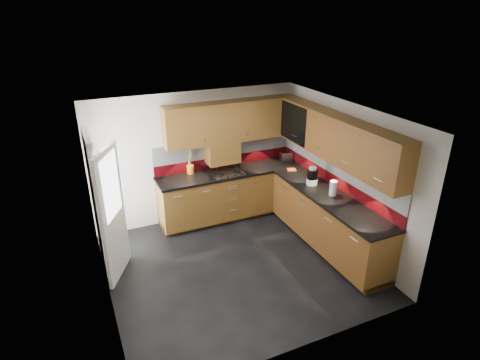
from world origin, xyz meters
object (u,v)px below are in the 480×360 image
gas_hob (226,172)px  utensil_pot (190,168)px  food_processor (312,176)px  toaster (286,157)px

gas_hob → utensil_pot: size_ratio=1.29×
food_processor → gas_hob: bearing=136.5°
toaster → food_processor: (-0.17, -1.15, 0.06)m
toaster → food_processor: bearing=-98.5°
utensil_pot → food_processor: utensil_pot is taller
gas_hob → utensil_pot: 0.65m
gas_hob → toaster: (1.30, 0.08, 0.07)m
utensil_pot → toaster: (1.91, -0.16, -0.02)m
utensil_pot → food_processor: (1.73, -1.31, 0.05)m
toaster → food_processor: 1.17m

